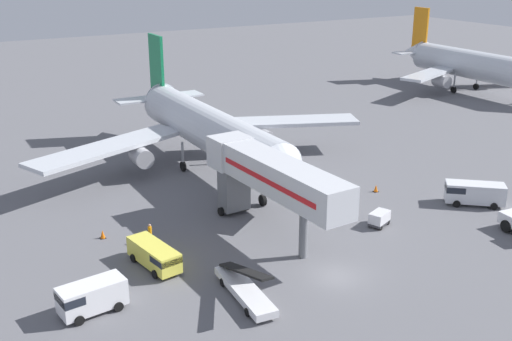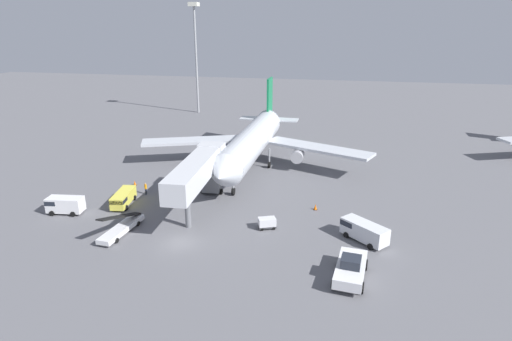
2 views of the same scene
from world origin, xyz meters
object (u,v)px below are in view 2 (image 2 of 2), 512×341
object	(u,v)px
jet_bridge	(199,170)
service_van_far_left	(363,230)
service_van_near_right	(64,204)
baggage_cart_near_center	(267,223)
safety_cone_bravo	(315,207)
service_van_outer_left	(123,198)
safety_cone_alpha	(135,183)
pushback_tug	(351,268)
apron_light_mast	(195,39)
belt_loader_truck	(121,227)
ground_crew_worker_foreground	(146,188)
airplane_at_gate	(253,140)

from	to	relation	value
jet_bridge	service_van_far_left	world-z (taller)	jet_bridge
service_van_near_right	baggage_cart_near_center	size ratio (longest dim) A/B	1.99
jet_bridge	safety_cone_bravo	xyz separation A→B (m)	(14.81, 2.97, -5.06)
service_van_outer_left	safety_cone_alpha	size ratio (longest dim) A/B	7.53
service_van_near_right	safety_cone_alpha	bearing A→B (deg)	69.35
baggage_cart_near_center	safety_cone_alpha	distance (m)	24.30
service_van_outer_left	pushback_tug	bearing A→B (deg)	-21.09
service_van_far_left	apron_light_mast	xyz separation A→B (m)	(-42.54, 66.03, 18.14)
belt_loader_truck	ground_crew_worker_foreground	size ratio (longest dim) A/B	4.34
pushback_tug	apron_light_mast	xyz separation A→B (m)	(-41.17, 74.20, 18.24)
jet_bridge	service_van_near_right	distance (m)	17.95
pushback_tug	jet_bridge	bearing A→B (deg)	147.15
pushback_tug	safety_cone_bravo	size ratio (longest dim) A/B	8.66
belt_loader_truck	ground_crew_worker_foreground	world-z (taller)	belt_loader_truck
service_van_near_right	belt_loader_truck	bearing A→B (deg)	-20.00
service_van_far_left	safety_cone_bravo	world-z (taller)	service_van_far_left
service_van_far_left	baggage_cart_near_center	xyz separation A→B (m)	(-11.12, 0.66, -0.50)
ground_crew_worker_foreground	safety_cone_bravo	size ratio (longest dim) A/B	2.27
airplane_at_gate	baggage_cart_near_center	xyz separation A→B (m)	(6.48, -21.83, -4.04)
airplane_at_gate	safety_cone_alpha	bearing A→B (deg)	-142.75
belt_loader_truck	apron_light_mast	xyz separation A→B (m)	(-15.02, 70.11, 18.60)
belt_loader_truck	safety_cone_alpha	bearing A→B (deg)	111.62
service_van_outer_left	ground_crew_worker_foreground	size ratio (longest dim) A/B	3.27
service_van_far_left	ground_crew_worker_foreground	distance (m)	31.06
service_van_far_left	airplane_at_gate	bearing A→B (deg)	128.07
service_van_near_right	service_van_outer_left	distance (m)	7.25
jet_bridge	service_van_far_left	size ratio (longest dim) A/B	3.20
safety_cone_alpha	safety_cone_bravo	xyz separation A→B (m)	(27.45, -3.27, 0.01)
jet_bridge	belt_loader_truck	world-z (taller)	jet_bridge
pushback_tug	apron_light_mast	bearing A→B (deg)	119.02
jet_bridge	safety_cone_bravo	size ratio (longest dim) A/B	23.06
pushback_tug	ground_crew_worker_foreground	xyz separation A→B (m)	(-28.73, 15.83, -0.23)
airplane_at_gate	apron_light_mast	size ratio (longest dim) A/B	1.41
airplane_at_gate	belt_loader_truck	distance (m)	28.64
belt_loader_truck	apron_light_mast	size ratio (longest dim) A/B	0.26
jet_bridge	apron_light_mast	xyz separation A→B (m)	(-21.86, 61.73, 13.94)
airplane_at_gate	ground_crew_worker_foreground	xyz separation A→B (m)	(-12.49, -14.82, -3.87)
belt_loader_truck	service_van_near_right	xyz separation A→B (m)	(-9.94, 3.62, 0.44)
pushback_tug	belt_loader_truck	world-z (taller)	belt_loader_truck
airplane_at_gate	jet_bridge	size ratio (longest dim) A/B	2.28
service_van_far_left	service_van_outer_left	bearing A→B (deg)	173.84
jet_bridge	service_van_far_left	xyz separation A→B (m)	(20.68, -4.29, -4.20)
safety_cone_bravo	service_van_far_left	bearing A→B (deg)	-51.10
service_van_outer_left	safety_cone_alpha	xyz separation A→B (m)	(-2.00, 7.16, -0.70)
service_van_near_right	pushback_tug	bearing A→B (deg)	-12.06
pushback_tug	safety_cone_alpha	size ratio (longest dim) A/B	8.80
baggage_cart_near_center	safety_cone_alpha	bearing A→B (deg)	156.01
service_van_far_left	apron_light_mast	size ratio (longest dim) A/B	0.19
apron_light_mast	safety_cone_bravo	bearing A→B (deg)	-58.03
baggage_cart_near_center	safety_cone_bravo	bearing A→B (deg)	51.50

